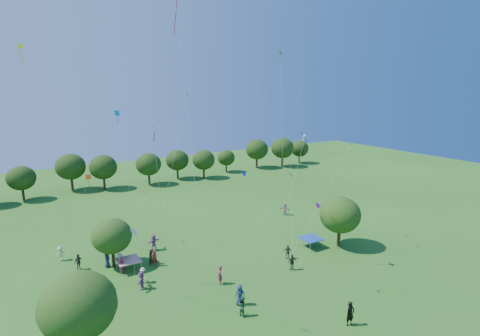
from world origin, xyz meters
name	(u,v)px	position (x,y,z in m)	size (l,w,h in m)	color
near_tree_west	(78,306)	(-14.57, 10.30, 4.15)	(4.95, 4.95, 6.38)	#422B19
near_tree_north	(112,236)	(-9.52, 23.38, 3.30)	(3.99, 3.99, 5.11)	#422B19
near_tree_east	(340,215)	(13.92, 14.87, 3.83)	(4.64, 4.64, 5.92)	#422B19
treeline	(114,166)	(-1.73, 55.43, 4.09)	(88.01, 8.77, 6.77)	#422B19
tent_red_stripe	(128,260)	(-8.42, 21.75, 1.04)	(2.20, 2.20, 1.10)	red
tent_blue	(311,238)	(11.03, 16.38, 1.04)	(2.20, 2.20, 1.10)	#193FA4
man_in_black	(350,314)	(3.70, 3.77, 0.98)	(0.73, 0.47, 1.96)	black
crowd_person_0	(240,295)	(-2.10, 10.57, 0.90)	(0.89, 0.48, 1.80)	navy
crowd_person_1	(122,266)	(-9.19, 21.31, 0.81)	(0.60, 0.39, 1.62)	maroon
crowd_person_2	(65,284)	(-14.43, 20.37, 0.89)	(0.87, 0.47, 1.77)	#275B2D
crowd_person_3	(60,253)	(-14.02, 27.70, 0.78)	(1.02, 0.46, 1.56)	beige
crowd_person_4	(292,262)	(5.66, 13.18, 0.83)	(0.98, 0.45, 1.67)	#3D3831
crowd_person_5	(154,242)	(-4.69, 25.03, 0.93)	(1.73, 0.62, 1.85)	#9A5A98
crowd_person_6	(107,260)	(-10.13, 23.50, 0.79)	(0.78, 0.42, 1.59)	#1A254E
crowd_person_7	(154,258)	(-5.92, 21.25, 0.86)	(0.65, 0.41, 1.73)	maroon
crowd_person_8	(152,256)	(-5.96, 21.87, 0.82)	(0.81, 0.44, 1.63)	#235224
crowd_person_9	(143,275)	(-7.95, 18.48, 0.76)	(0.99, 0.44, 1.51)	#C3AE9C
crowd_person_10	(288,252)	(6.84, 15.40, 0.78)	(0.91, 0.42, 1.56)	#474139
crowd_person_11	(285,209)	(15.41, 26.79, 0.83)	(1.55, 0.55, 1.66)	#975882
crowd_person_12	(63,293)	(-14.80, 19.04, 0.75)	(0.74, 0.40, 1.49)	navy
crowd_person_13	(220,275)	(-1.91, 14.48, 0.91)	(0.68, 0.44, 1.82)	#9F1C48
crowd_person_14	(242,306)	(-2.73, 9.18, 0.82)	(0.81, 0.44, 1.64)	#265A33
crowd_person_15	(120,262)	(-9.19, 22.01, 0.93)	(1.21, 0.54, 1.85)	#AFAD8C
crowd_person_16	(78,262)	(-12.73, 24.41, 0.83)	(0.98, 0.45, 1.67)	#3B362F
crowd_person_17	(141,280)	(-8.43, 17.44, 0.86)	(1.60, 0.57, 1.72)	#834C7D
pirate_kite	(304,140)	(6.79, 13.40, 13.12)	(3.74, 1.28, 12.53)	black
red_high_kite	(180,48)	(-2.64, 20.47, 21.66)	(1.69, 8.50, 25.62)	red
small_kite_0	(143,198)	(-4.96, 27.18, 5.57)	(2.24, 4.50, 5.10)	red
small_kite_1	(86,188)	(-10.94, 27.86, 7.49)	(3.54, 2.97, 7.53)	#E2470B
small_kite_2	(39,119)	(-14.93, 21.84, 15.46)	(2.93, 1.46, 20.14)	#EEFC16
small_kite_3	(281,93)	(15.12, 27.85, 17.35)	(2.98, 5.27, 21.68)	#1F8117
small_kite_4	(236,192)	(0.33, 15.26, 8.47)	(2.68, 3.33, 9.18)	#161EDC
small_kite_5	(313,220)	(4.48, 9.14, 6.80)	(0.81, 2.04, 7.05)	#7D1684
small_kite_6	(134,237)	(-9.25, 16.00, 5.78)	(0.64, 0.79, 5.17)	silver
small_kite_7	(333,176)	(11.68, 14.03, 8.78)	(8.64, 0.83, 10.89)	#0CA9BB
small_kite_8	(178,139)	(-1.36, 25.02, 12.44)	(5.94, 3.57, 16.11)	red
small_kite_9	(291,184)	(8.28, 16.95, 7.81)	(2.66, 3.85, 7.72)	orange
small_kite_10	(296,123)	(11.94, 20.85, 13.87)	(2.23, 4.92, 18.12)	#CCE414
small_kite_11	(269,118)	(12.59, 27.19, 14.10)	(1.32, 4.61, 17.24)	#27961B
small_kite_12	(121,137)	(-7.08, 27.02, 12.78)	(0.68, 4.77, 14.32)	#1696DC
small_kite_13	(157,168)	(-8.54, 11.24, 12.42)	(2.38, 5.15, 14.37)	#7B1687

